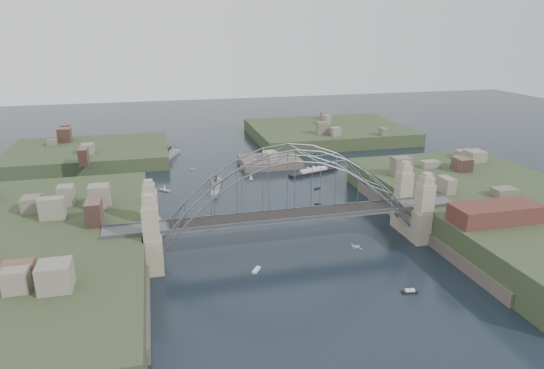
{
  "coord_description": "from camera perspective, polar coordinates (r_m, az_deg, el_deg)",
  "views": [
    {
      "loc": [
        -29.16,
        -99.51,
        49.95
      ],
      "look_at": [
        0.0,
        18.0,
        10.0
      ],
      "focal_mm": 31.67,
      "sensor_mm": 36.0,
      "label": 1
    }
  ],
  "objects": [
    {
      "name": "ground",
      "position": [
        115.1,
        2.18,
        -7.47
      ],
      "size": [
        500.0,
        500.0,
        0.0
      ],
      "primitive_type": "plane",
      "color": "black",
      "rests_on": "ground"
    },
    {
      "name": "bridge",
      "position": [
        110.31,
        2.25,
        -1.7
      ],
      "size": [
        84.0,
        13.8,
        24.6
      ],
      "color": "#535355",
      "rests_on": "ground"
    },
    {
      "name": "shore_west",
      "position": [
        114.01,
        -27.08,
        -8.79
      ],
      "size": [
        50.5,
        90.0,
        12.0
      ],
      "color": "#313F23",
      "rests_on": "ground"
    },
    {
      "name": "shore_east",
      "position": [
        140.3,
        25.36,
        -3.59
      ],
      "size": [
        50.5,
        90.0,
        12.0
      ],
      "color": "#313F23",
      "rests_on": "ground"
    },
    {
      "name": "headland_nw",
      "position": [
        202.36,
        -20.85,
        2.9
      ],
      "size": [
        60.0,
        45.0,
        9.0
      ],
      "primitive_type": "cube",
      "color": "#313F23",
      "rests_on": "ground"
    },
    {
      "name": "headland_ne",
      "position": [
        229.31,
        6.64,
        5.75
      ],
      "size": [
        70.0,
        55.0,
        9.5
      ],
      "primitive_type": "cube",
      "color": "#313F23",
      "rests_on": "ground"
    },
    {
      "name": "fort_island",
      "position": [
        181.54,
        -0.28,
        2.18
      ],
      "size": [
        22.0,
        16.0,
        9.4
      ],
      "color": "#52473F",
      "rests_on": "ground"
    },
    {
      "name": "wharf_shed",
      "position": [
        119.42,
        25.01,
        -3.08
      ],
      "size": [
        20.0,
        8.0,
        4.0
      ],
      "primitive_type": "cube",
      "color": "#592D26",
      "rests_on": "shore_east"
    },
    {
      "name": "finger_pier",
      "position": [
        110.39,
        26.78,
        -10.37
      ],
      "size": [
        4.0,
        22.0,
        1.4
      ],
      "primitive_type": "cube",
      "color": "#535355",
      "rests_on": "ground"
    },
    {
      "name": "naval_cruiser_near",
      "position": [
        156.04,
        -6.66,
        -0.21
      ],
      "size": [
        6.07,
        18.05,
        5.38
      ],
      "color": "gray",
      "rests_on": "ground"
    },
    {
      "name": "naval_cruiser_far",
      "position": [
        197.03,
        -12.03,
        3.44
      ],
      "size": [
        8.88,
        16.47,
        5.72
      ],
      "color": "gray",
      "rests_on": "ground"
    },
    {
      "name": "ocean_liner",
      "position": [
        171.39,
        4.95,
        1.51
      ],
      "size": [
        19.42,
        8.43,
        4.79
      ],
      "color": "black",
      "rests_on": "ground"
    },
    {
      "name": "aeroplane",
      "position": [
        98.37,
        9.94,
        -7.32
      ],
      "size": [
        1.69,
        2.88,
        0.44
      ],
      "color": "#B7B8BE"
    },
    {
      "name": "small_boat_a",
      "position": [
        126.03,
        -7.6,
        -5.18
      ],
      "size": [
        2.42,
        2.02,
        0.45
      ],
      "color": "white",
      "rests_on": "ground"
    },
    {
      "name": "small_boat_b",
      "position": [
        142.16,
        5.49,
        -2.33
      ],
      "size": [
        1.98,
        1.63,
        0.45
      ],
      "color": "white",
      "rests_on": "ground"
    },
    {
      "name": "small_boat_c",
      "position": [
        104.8,
        -1.88,
        -10.12
      ],
      "size": [
        2.43,
        3.0,
        0.45
      ],
      "color": "white",
      "rests_on": "ground"
    },
    {
      "name": "small_boat_d",
      "position": [
        155.99,
        5.44,
        -0.44
      ],
      "size": [
        2.5,
        1.75,
        0.45
      ],
      "color": "white",
      "rests_on": "ground"
    },
    {
      "name": "small_boat_e",
      "position": [
        156.89,
        -12.66,
        -0.53
      ],
      "size": [
        3.82,
        3.67,
        2.38
      ],
      "color": "white",
      "rests_on": "ground"
    },
    {
      "name": "small_boat_f",
      "position": [
        163.9,
        -2.5,
        0.88
      ],
      "size": [
        1.48,
        1.17,
        2.38
      ],
      "color": "white",
      "rests_on": "ground"
    },
    {
      "name": "small_boat_g",
      "position": [
        100.57,
        16.07,
        -12.13
      ],
      "size": [
        3.18,
        1.48,
        1.43
      ],
      "color": "white",
      "rests_on": "ground"
    },
    {
      "name": "small_boat_h",
      "position": [
        178.35,
        -9.43,
        1.79
      ],
      "size": [
        1.96,
        1.22,
        0.45
      ],
      "color": "white",
      "rests_on": "ground"
    }
  ]
}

